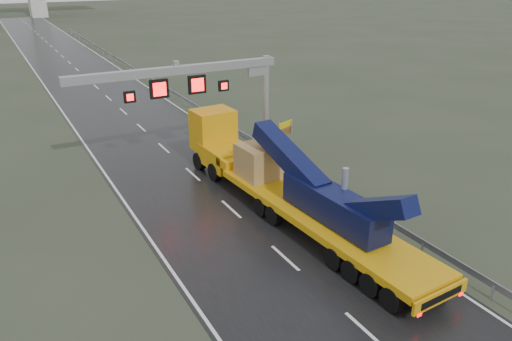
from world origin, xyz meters
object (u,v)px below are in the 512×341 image
exit_sign_pair (285,131)px  striped_barrier (284,161)px  sign_gantry (206,85)px  heavy_haul_truck (273,175)px

exit_sign_pair → striped_barrier: (-1.42, -2.20, -1.33)m
sign_gantry → heavy_haul_truck: bearing=-87.3°
heavy_haul_truck → exit_sign_pair: 8.36m
heavy_haul_truck → striped_barrier: size_ratio=19.32×
sign_gantry → heavy_haul_truck: size_ratio=0.71×
heavy_haul_truck → exit_sign_pair: size_ratio=7.84×
striped_barrier → exit_sign_pair: bearing=53.0°
sign_gantry → exit_sign_pair: size_ratio=5.56×
exit_sign_pair → striped_barrier: exit_sign_pair is taller
heavy_haul_truck → exit_sign_pair: (5.03, 6.68, -0.02)m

